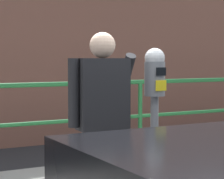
{
  "coord_description": "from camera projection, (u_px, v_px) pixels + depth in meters",
  "views": [
    {
      "loc": [
        -2.36,
        -2.93,
        1.54
      ],
      "look_at": [
        -0.48,
        0.51,
        1.28
      ],
      "focal_mm": 74.67,
      "sensor_mm": 36.0,
      "label": 1
    }
  ],
  "objects": [
    {
      "name": "parking_meter",
      "position": [
        155.0,
        93.0,
        4.05
      ],
      "size": [
        0.18,
        0.19,
        1.48
      ],
      "rotation": [
        0.0,
        0.0,
        3.17
      ],
      "color": "slate",
      "rests_on": "sidewalk_curb"
    },
    {
      "name": "pedestrian_at_meter",
      "position": [
        102.0,
        116.0,
        3.88
      ],
      "size": [
        0.63,
        0.43,
        1.61
      ],
      "rotation": [
        0.0,
        0.0,
        -0.12
      ],
      "color": "#1E233F",
      "rests_on": "sidewalk_curb"
    },
    {
      "name": "background_railing",
      "position": [
        68.0,
        106.0,
        5.98
      ],
      "size": [
        24.06,
        0.06,
        1.1
      ],
      "color": "#1E602D",
      "rests_on": "sidewalk_curb"
    },
    {
      "name": "backdrop_wall",
      "position": [
        9.0,
        43.0,
        8.2
      ],
      "size": [
        32.0,
        0.5,
        3.63
      ],
      "primitive_type": "cube",
      "color": "brown",
      "rests_on": "ground"
    }
  ]
}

